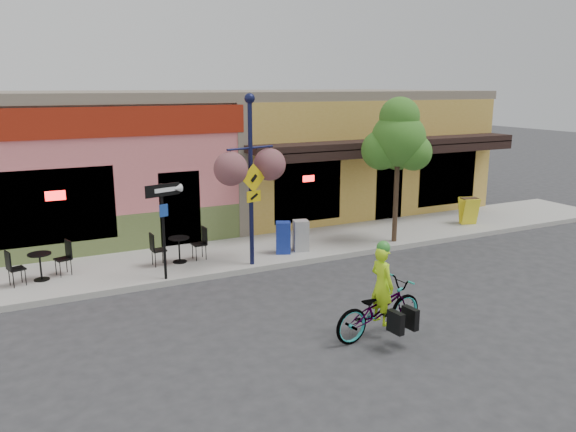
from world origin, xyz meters
The scene contains 14 objects.
ground centered at (0.00, 0.00, 0.00)m, with size 90.00×90.00×0.00m, color #2D2D30.
sidewalk centered at (0.00, 2.00, 0.07)m, with size 24.00×3.00×0.15m, color #9E9B93.
curb centered at (0.00, 0.55, 0.07)m, with size 24.00×0.12×0.15m, color #A8A59E.
building centered at (0.00, 7.50, 2.25)m, with size 18.20×8.20×4.50m, color #DD6D71, non-canonical shape.
bicycle centered at (-1.25, -3.96, 0.54)m, with size 0.71×2.04×1.07m, color maroon.
cyclist_rider centered at (-1.20, -3.96, 0.76)m, with size 0.56×0.36×1.52m, color #C2FF1A.
lamp_post centered at (-1.87, 0.78, 2.34)m, with size 1.40×0.56×4.38m, color #12163A, non-canonical shape.
one_way_sign centered at (-4.18, 0.65, 1.31)m, with size 0.89×0.19×2.33m, color black, non-canonical shape.
cafe_set_left centered at (-6.87, 1.89, 0.58)m, with size 1.44×0.72×0.86m, color black, non-canonical shape.
cafe_set_right centered at (-3.52, 1.77, 0.59)m, with size 1.46×0.73×0.88m, color black, non-canonical shape.
newspaper_box_blue centered at (-0.71, 1.31, 0.59)m, with size 0.40×0.35×0.88m, color navy, non-canonical shape.
newspaper_box_grey centered at (-0.16, 1.30, 0.59)m, with size 0.41×0.37×0.87m, color #A0A0A0, non-canonical shape.
street_tree centered at (2.80, 0.93, 2.30)m, with size 1.67×1.67×4.29m, color #3D7A26, non-canonical shape.
sandwich_board centered at (6.28, 1.39, 0.60)m, with size 0.54×0.40×0.90m, color yellow, non-canonical shape.
Camera 1 is at (-7.27, -12.14, 4.70)m, focal length 35.00 mm.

